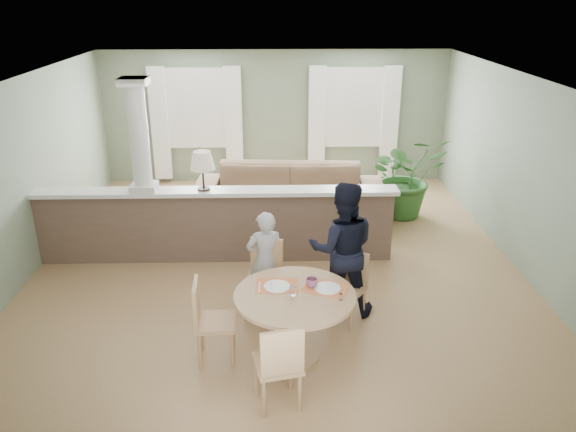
{
  "coord_description": "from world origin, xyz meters",
  "views": [
    {
      "loc": [
        -0.04,
        -7.45,
        3.78
      ],
      "look_at": [
        0.13,
        -1.0,
        1.17
      ],
      "focal_mm": 35.0,
      "sensor_mm": 36.0,
      "label": 1
    }
  ],
  "objects_px": {
    "dining_table": "(295,307)",
    "man_person": "(342,249)",
    "chair_side": "(208,318)",
    "child_person": "(266,261)",
    "chair_far_man": "(349,283)",
    "chair_far_boy": "(264,274)",
    "houseplant": "(406,176)",
    "chair_near": "(279,363)",
    "sofa": "(289,196)"
  },
  "relations": [
    {
      "from": "dining_table",
      "to": "man_person",
      "type": "relative_size",
      "value": 0.76
    },
    {
      "from": "chair_side",
      "to": "child_person",
      "type": "height_order",
      "value": "child_person"
    },
    {
      "from": "chair_far_man",
      "to": "chair_far_boy",
      "type": "bearing_deg",
      "value": -152.44
    },
    {
      "from": "houseplant",
      "to": "chair_far_man",
      "type": "distance_m",
      "value": 3.69
    },
    {
      "from": "houseplant",
      "to": "chair_far_man",
      "type": "xyz_separation_m",
      "value": [
        -1.43,
        -3.39,
        -0.25
      ]
    },
    {
      "from": "houseplant",
      "to": "dining_table",
      "type": "bearing_deg",
      "value": -116.92
    },
    {
      "from": "houseplant",
      "to": "chair_side",
      "type": "bearing_deg",
      "value": -126.09
    },
    {
      "from": "chair_far_boy",
      "to": "chair_side",
      "type": "bearing_deg",
      "value": -106.37
    },
    {
      "from": "child_person",
      "to": "houseplant",
      "type": "bearing_deg",
      "value": -135.99
    },
    {
      "from": "houseplant",
      "to": "chair_near",
      "type": "xyz_separation_m",
      "value": [
        -2.3,
        -5.0,
        -0.21
      ]
    },
    {
      "from": "chair_near",
      "to": "chair_far_man",
      "type": "bearing_deg",
      "value": -131.38
    },
    {
      "from": "child_person",
      "to": "man_person",
      "type": "relative_size",
      "value": 0.76
    },
    {
      "from": "dining_table",
      "to": "man_person",
      "type": "xyz_separation_m",
      "value": [
        0.6,
        0.95,
        0.23
      ]
    },
    {
      "from": "child_person",
      "to": "sofa",
      "type": "bearing_deg",
      "value": -105.16
    },
    {
      "from": "chair_side",
      "to": "sofa",
      "type": "bearing_deg",
      "value": -16.78
    },
    {
      "from": "man_person",
      "to": "chair_far_boy",
      "type": "bearing_deg",
      "value": 2.51
    },
    {
      "from": "dining_table",
      "to": "child_person",
      "type": "relative_size",
      "value": 1.0
    },
    {
      "from": "child_person",
      "to": "man_person",
      "type": "height_order",
      "value": "man_person"
    },
    {
      "from": "sofa",
      "to": "chair_side",
      "type": "distance_m",
      "value": 4.06
    },
    {
      "from": "man_person",
      "to": "dining_table",
      "type": "bearing_deg",
      "value": 60.23
    },
    {
      "from": "houseplant",
      "to": "chair_side",
      "type": "height_order",
      "value": "houseplant"
    },
    {
      "from": "chair_far_man",
      "to": "man_person",
      "type": "relative_size",
      "value": 0.51
    },
    {
      "from": "sofa",
      "to": "chair_side",
      "type": "bearing_deg",
      "value": -100.15
    },
    {
      "from": "chair_near",
      "to": "child_person",
      "type": "distance_m",
      "value": 1.9
    },
    {
      "from": "sofa",
      "to": "chair_far_man",
      "type": "relative_size",
      "value": 3.74
    },
    {
      "from": "houseplant",
      "to": "chair_far_boy",
      "type": "relative_size",
      "value": 1.54
    },
    {
      "from": "chair_far_boy",
      "to": "chair_near",
      "type": "relative_size",
      "value": 1.01
    },
    {
      "from": "sofa",
      "to": "dining_table",
      "type": "height_order",
      "value": "sofa"
    },
    {
      "from": "sofa",
      "to": "chair_near",
      "type": "xyz_separation_m",
      "value": [
        -0.22,
        -4.76,
        0.05
      ]
    },
    {
      "from": "dining_table",
      "to": "child_person",
      "type": "xyz_separation_m",
      "value": [
        -0.33,
        1.06,
        0.03
      ]
    },
    {
      "from": "dining_table",
      "to": "chair_far_man",
      "type": "bearing_deg",
      "value": 48.54
    },
    {
      "from": "houseplant",
      "to": "chair_far_man",
      "type": "bearing_deg",
      "value": -112.86
    },
    {
      "from": "chair_near",
      "to": "child_person",
      "type": "height_order",
      "value": "child_person"
    },
    {
      "from": "sofa",
      "to": "child_person",
      "type": "relative_size",
      "value": 2.5
    },
    {
      "from": "sofa",
      "to": "man_person",
      "type": "height_order",
      "value": "man_person"
    },
    {
      "from": "chair_near",
      "to": "chair_far_boy",
      "type": "bearing_deg",
      "value": -97.69
    },
    {
      "from": "houseplant",
      "to": "dining_table",
      "type": "xyz_separation_m",
      "value": [
        -2.12,
        -4.17,
        -0.11
      ]
    },
    {
      "from": "child_person",
      "to": "chair_far_boy",
      "type": "bearing_deg",
      "value": 74.25
    },
    {
      "from": "dining_table",
      "to": "chair_side",
      "type": "distance_m",
      "value": 0.94
    },
    {
      "from": "chair_far_boy",
      "to": "chair_side",
      "type": "distance_m",
      "value": 1.13
    },
    {
      "from": "dining_table",
      "to": "chair_near",
      "type": "xyz_separation_m",
      "value": [
        -0.18,
        -0.83,
        -0.1
      ]
    },
    {
      "from": "chair_near",
      "to": "chair_side",
      "type": "bearing_deg",
      "value": -60.26
    },
    {
      "from": "chair_far_boy",
      "to": "dining_table",
      "type": "bearing_deg",
      "value": -55.12
    },
    {
      "from": "sofa",
      "to": "chair_side",
      "type": "height_order",
      "value": "sofa"
    },
    {
      "from": "child_person",
      "to": "chair_far_man",
      "type": "bearing_deg",
      "value": 156.83
    },
    {
      "from": "sofa",
      "to": "chair_far_boy",
      "type": "xyz_separation_m",
      "value": [
        -0.39,
        -2.98,
        0.05
      ]
    },
    {
      "from": "chair_side",
      "to": "houseplant",
      "type": "bearing_deg",
      "value": -39.02
    },
    {
      "from": "sofa",
      "to": "chair_far_boy",
      "type": "height_order",
      "value": "chair_far_boy"
    },
    {
      "from": "sofa",
      "to": "chair_near",
      "type": "relative_size",
      "value": 3.43
    },
    {
      "from": "dining_table",
      "to": "man_person",
      "type": "height_order",
      "value": "man_person"
    }
  ]
}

